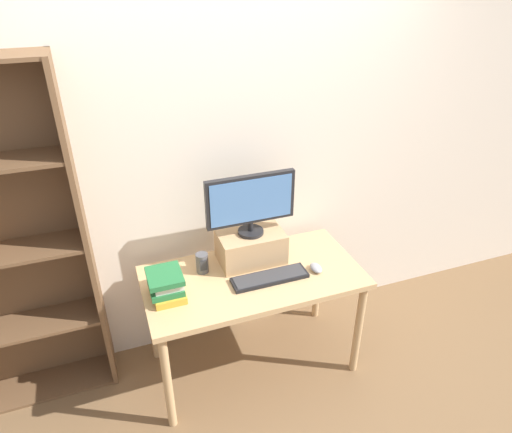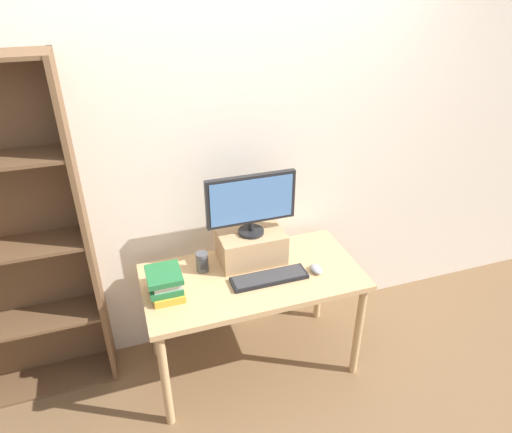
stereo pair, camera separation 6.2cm
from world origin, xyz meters
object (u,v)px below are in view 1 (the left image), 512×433
Objects in this scene: desk at (253,286)px; riser_box at (251,246)px; keyboard at (270,278)px; computer_mouse at (316,268)px; book_stack at (166,284)px; computer_monitor at (251,202)px; desk_speaker at (202,263)px.

desk is 3.25× the size of riser_box.
keyboard is (0.04, -0.23, -0.09)m from riser_box.
computer_mouse is 0.45× the size of book_stack.
riser_box is 0.58m from book_stack.
keyboard is (0.04, -0.23, -0.40)m from computer_monitor.
keyboard is at bearing -6.17° from book_stack.
computer_monitor reaches higher than riser_box.
desk is 0.24m from riser_box.
computer_monitor reaches higher than desk.
computer_monitor is at bearing -90.00° from riser_box.
book_stack is (-0.89, 0.08, 0.06)m from computer_mouse.
riser_box is 0.88× the size of keyboard.
book_stack is at bearing -178.86° from desk.
computer_monitor reaches higher than book_stack.
riser_box is 3.22× the size of desk_speaker.
computer_mouse reaches higher than desk.
desk_speaker is (-0.65, 0.23, 0.04)m from computer_mouse.
computer_mouse is (0.38, -0.09, 0.10)m from desk.
book_stack reaches higher than computer_mouse.
book_stack is at bearing 174.98° from computer_mouse.
book_stack is (-0.60, 0.06, 0.06)m from keyboard.
computer_monitor is 0.67m from book_stack.
desk is 0.52m from computer_monitor.
book_stack is 0.28m from desk_speaker.
computer_monitor is at bearing 16.44° from book_stack.
desk_speaker reaches higher than desk.
desk is at bearing 1.14° from book_stack.
computer_mouse is at bearing -5.02° from book_stack.
keyboard is 4.41× the size of computer_mouse.
riser_box is at bearing 74.89° from desk.
desk is 0.15m from keyboard.
computer_monitor is 0.57m from computer_mouse.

